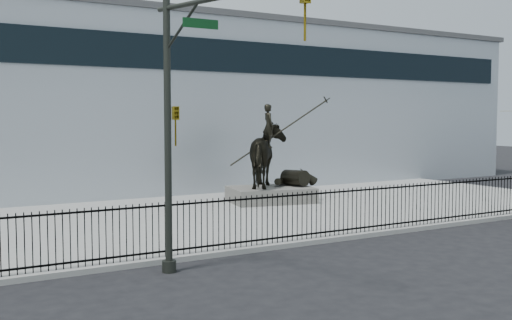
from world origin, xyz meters
TOP-DOWN VIEW (x-y plane):
  - ground at (0.00, 0.00)m, footprint 120.00×120.00m
  - plaza at (0.00, 7.00)m, footprint 30.00×12.00m
  - building at (0.00, 20.00)m, footprint 44.00×14.00m
  - picket_fence at (0.00, 1.25)m, footprint 22.10×0.10m
  - statue_plinth at (1.38, 8.83)m, footprint 4.00×3.11m
  - equestrian_statue at (1.44, 8.82)m, footprint 4.53×3.25m
  - traffic_signal_left at (-6.75, -0.62)m, footprint 1.52×4.84m

SIDE VIEW (x-z plane):
  - ground at x=0.00m, z-range 0.00..0.00m
  - plaza at x=0.00m, z-range 0.00..0.15m
  - statue_plinth at x=1.38m, z-range 0.15..0.82m
  - picket_fence at x=0.00m, z-range 0.15..1.65m
  - equestrian_statue at x=1.44m, z-range 0.28..4.18m
  - traffic_signal_left at x=-6.75m, z-range 0.53..7.53m
  - building at x=0.00m, z-range 0.00..9.00m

